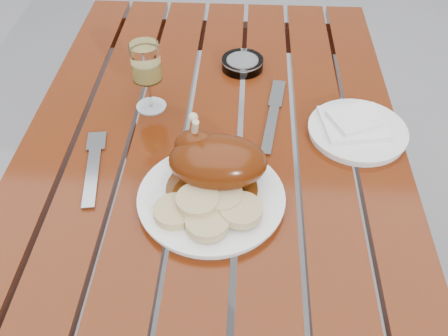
{
  "coord_description": "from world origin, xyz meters",
  "views": [
    {
      "loc": [
        0.07,
        -0.81,
        1.44
      ],
      "look_at": [
        0.03,
        -0.14,
        0.78
      ],
      "focal_mm": 40.0,
      "sensor_mm": 36.0,
      "label": 1
    }
  ],
  "objects_px": {
    "side_plate": "(357,131)",
    "ashtray": "(242,64)",
    "wine_glass": "(148,77)",
    "table": "(215,241)",
    "dinner_plate": "(211,199)"
  },
  "relations": [
    {
      "from": "ashtray",
      "to": "table",
      "type": "bearing_deg",
      "value": -102.31
    },
    {
      "from": "dinner_plate",
      "to": "wine_glass",
      "type": "distance_m",
      "value": 0.33
    },
    {
      "from": "dinner_plate",
      "to": "side_plate",
      "type": "relative_size",
      "value": 1.3
    },
    {
      "from": "dinner_plate",
      "to": "ashtray",
      "type": "bearing_deg",
      "value": 84.4
    },
    {
      "from": "table",
      "to": "wine_glass",
      "type": "distance_m",
      "value": 0.48
    },
    {
      "from": "wine_glass",
      "to": "side_plate",
      "type": "xyz_separation_m",
      "value": [
        0.45,
        -0.07,
        -0.07
      ]
    },
    {
      "from": "table",
      "to": "ashtray",
      "type": "height_order",
      "value": "ashtray"
    },
    {
      "from": "wine_glass",
      "to": "table",
      "type": "bearing_deg",
      "value": -29.91
    },
    {
      "from": "table",
      "to": "side_plate",
      "type": "bearing_deg",
      "value": 2.35
    },
    {
      "from": "table",
      "to": "side_plate",
      "type": "distance_m",
      "value": 0.49
    },
    {
      "from": "side_plate",
      "to": "ashtray",
      "type": "xyz_separation_m",
      "value": [
        -0.25,
        0.24,
        0.0
      ]
    },
    {
      "from": "side_plate",
      "to": "ashtray",
      "type": "height_order",
      "value": "ashtray"
    },
    {
      "from": "dinner_plate",
      "to": "wine_glass",
      "type": "bearing_deg",
      "value": 119.28
    },
    {
      "from": "side_plate",
      "to": "dinner_plate",
      "type": "bearing_deg",
      "value": -144.69
    },
    {
      "from": "side_plate",
      "to": "ashtray",
      "type": "relative_size",
      "value": 2.02
    }
  ]
}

